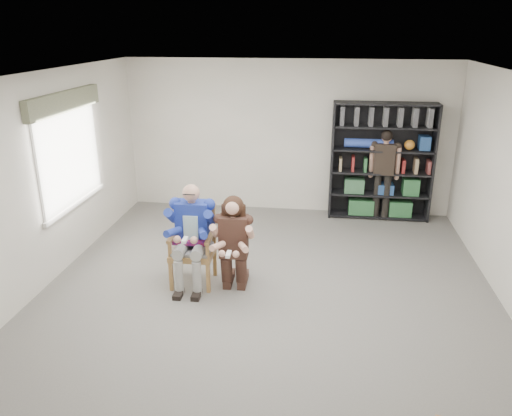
% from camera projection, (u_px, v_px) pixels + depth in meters
% --- Properties ---
extents(room_shell, '(6.00, 7.00, 2.80)m').
position_uv_depth(room_shell, '(266.00, 198.00, 5.94)').
color(room_shell, silver).
rests_on(room_shell, ground).
extents(floor, '(6.00, 7.00, 0.01)m').
position_uv_depth(floor, '(265.00, 301.00, 6.42)').
color(floor, slate).
rests_on(floor, ground).
extents(window_left, '(0.16, 2.00, 1.75)m').
position_uv_depth(window_left, '(70.00, 152.00, 7.16)').
color(window_left, white).
rests_on(window_left, room_shell).
extents(armchair, '(0.65, 0.63, 1.09)m').
position_uv_depth(armchair, '(193.00, 246.00, 6.70)').
color(armchair, '#A97F35').
rests_on(armchair, floor).
extents(seated_man, '(0.63, 0.87, 1.42)m').
position_uv_depth(seated_man, '(192.00, 235.00, 6.64)').
color(seated_man, navy).
rests_on(seated_man, floor).
extents(kneeling_woman, '(0.57, 0.89, 1.30)m').
position_uv_depth(kneeling_woman, '(233.00, 246.00, 6.48)').
color(kneeling_woman, '#38271C').
rests_on(kneeling_woman, floor).
extents(bookshelf, '(1.80, 0.38, 2.10)m').
position_uv_depth(bookshelf, '(381.00, 162.00, 8.90)').
color(bookshelf, black).
rests_on(bookshelf, floor).
extents(standing_man, '(0.55, 0.36, 1.65)m').
position_uv_depth(standing_man, '(383.00, 176.00, 8.88)').
color(standing_man, black).
rests_on(standing_man, floor).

